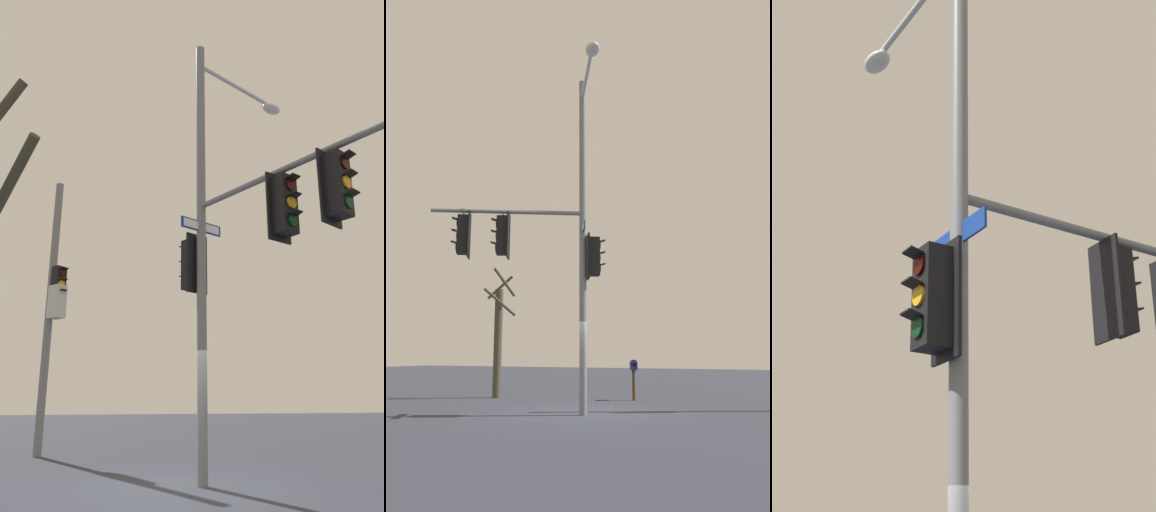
# 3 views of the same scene
# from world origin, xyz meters

# --- Properties ---
(ground_plane) EXTENTS (80.00, 80.00, 0.00)m
(ground_plane) POSITION_xyz_m (0.00, 0.00, 0.00)
(ground_plane) COLOR #2D313D
(main_signal_pole_assembly) EXTENTS (3.09, 5.35, 9.77)m
(main_signal_pole_assembly) POSITION_xyz_m (-1.01, 0.54, 5.16)
(main_signal_pole_assembly) COLOR slate
(main_signal_pole_assembly) RESTS_ON ground
(secondary_pole_assembly) EXTENTS (0.64, 0.68, 8.33)m
(secondary_pole_assembly) POSITION_xyz_m (3.11, -5.54, 4.33)
(secondary_pole_assembly) COLOR slate
(secondary_pole_assembly) RESTS_ON ground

